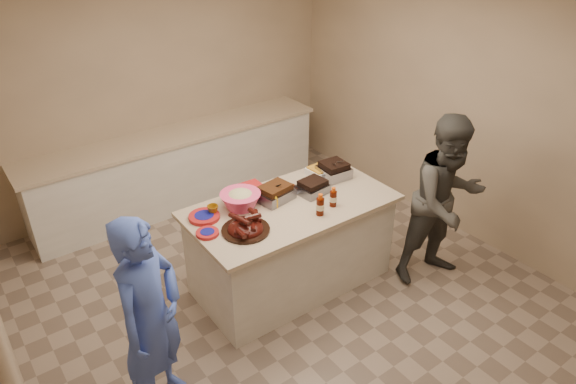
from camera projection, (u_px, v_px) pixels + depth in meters
room at (287, 295)px, 4.87m from camera, size 4.50×5.00×2.70m
back_counter at (179, 168)px, 6.18m from camera, size 3.60×0.64×0.90m
island at (291, 281)px, 5.04m from camera, size 1.89×1.01×0.89m
rib_platter at (246, 231)px, 4.22m from camera, size 0.52×0.52×0.16m
pulled_pork_tray at (275, 200)px, 4.66m from camera, size 0.35×0.29×0.10m
brisket_tray at (312, 193)px, 4.77m from camera, size 0.29×0.25×0.08m
roasting_pan at (334, 177)px, 5.04m from camera, size 0.29×0.29×0.11m
coleslaw_bowl at (241, 208)px, 4.54m from camera, size 0.37×0.37×0.25m
sausage_plate at (284, 191)px, 4.80m from camera, size 0.34×0.34×0.05m
mac_cheese_dish at (322, 173)px, 5.12m from camera, size 0.31×0.23×0.08m
bbq_bottle_a at (320, 214)px, 4.44m from camera, size 0.07×0.07×0.20m
bbq_bottle_b at (333, 206)px, 4.57m from camera, size 0.06×0.06×0.18m
mustard_bottle at (276, 207)px, 4.55m from camera, size 0.05×0.05×0.12m
sauce_bowl at (284, 197)px, 4.70m from camera, size 0.13×0.04×0.13m
plate_stack_large at (204, 218)px, 4.39m from camera, size 0.27×0.27×0.03m
plate_stack_small at (208, 234)px, 4.18m from camera, size 0.19×0.19×0.03m
plastic_cup at (213, 214)px, 4.44m from camera, size 0.10×0.09×0.10m
basket_stack at (250, 195)px, 4.74m from camera, size 0.22×0.17×0.11m
guest_gray at (433, 272)px, 5.16m from camera, size 1.15×1.81×0.63m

